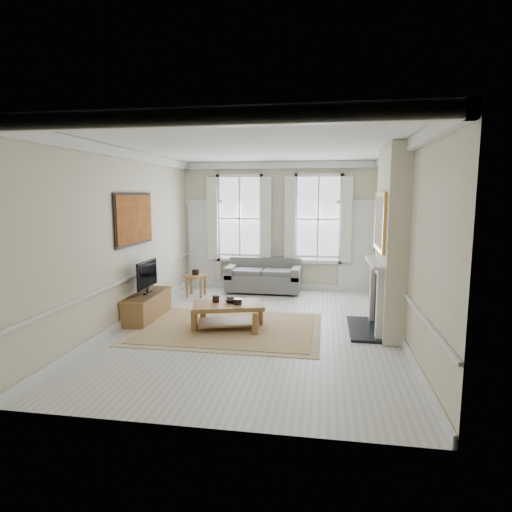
% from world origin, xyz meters
% --- Properties ---
extents(floor, '(7.20, 7.20, 0.00)m').
position_xyz_m(floor, '(0.00, 0.00, 0.00)').
color(floor, '#B7B5AD').
rests_on(floor, ground).
extents(ceiling, '(7.20, 7.20, 0.00)m').
position_xyz_m(ceiling, '(0.00, 0.00, 3.40)').
color(ceiling, white).
rests_on(ceiling, back_wall).
extents(back_wall, '(5.20, 0.00, 5.20)m').
position_xyz_m(back_wall, '(0.00, 3.60, 1.70)').
color(back_wall, beige).
rests_on(back_wall, floor).
extents(left_wall, '(0.00, 7.20, 7.20)m').
position_xyz_m(left_wall, '(-2.60, 0.00, 1.70)').
color(left_wall, beige).
rests_on(left_wall, floor).
extents(right_wall, '(0.00, 7.20, 7.20)m').
position_xyz_m(right_wall, '(2.60, 0.00, 1.70)').
color(right_wall, beige).
rests_on(right_wall, floor).
extents(window_left, '(1.26, 0.20, 2.20)m').
position_xyz_m(window_left, '(-1.05, 3.55, 1.90)').
color(window_left, '#B2BCC6').
rests_on(window_left, back_wall).
extents(window_right, '(1.26, 0.20, 2.20)m').
position_xyz_m(window_right, '(1.05, 3.55, 1.90)').
color(window_right, '#B2BCC6').
rests_on(window_right, back_wall).
extents(door_left, '(0.90, 0.08, 2.30)m').
position_xyz_m(door_left, '(-2.05, 3.56, 1.15)').
color(door_left, silver).
rests_on(door_left, floor).
extents(door_right, '(0.90, 0.08, 2.30)m').
position_xyz_m(door_right, '(2.05, 3.56, 1.15)').
color(door_right, silver).
rests_on(door_right, floor).
extents(painting, '(0.05, 1.66, 1.06)m').
position_xyz_m(painting, '(-2.56, 0.30, 2.05)').
color(painting, '#A15E1B').
rests_on(painting, left_wall).
extents(chimney_breast, '(0.35, 1.70, 3.38)m').
position_xyz_m(chimney_breast, '(2.43, 0.20, 1.70)').
color(chimney_breast, beige).
rests_on(chimney_breast, floor).
extents(hearth, '(0.55, 1.50, 0.05)m').
position_xyz_m(hearth, '(2.00, 0.20, 0.03)').
color(hearth, black).
rests_on(hearth, floor).
extents(fireplace, '(0.21, 1.45, 1.33)m').
position_xyz_m(fireplace, '(2.20, 0.20, 0.73)').
color(fireplace, silver).
rests_on(fireplace, floor).
extents(mirror, '(0.06, 1.26, 1.06)m').
position_xyz_m(mirror, '(2.21, 0.20, 2.05)').
color(mirror, gold).
rests_on(mirror, chimney_breast).
extents(sofa, '(1.91, 0.93, 0.87)m').
position_xyz_m(sofa, '(-0.33, 3.11, 0.36)').
color(sofa, '#565553').
rests_on(sofa, floor).
extents(side_table, '(0.58, 0.58, 0.54)m').
position_xyz_m(side_table, '(-1.95, 2.35, 0.43)').
color(side_table, olive).
rests_on(side_table, floor).
extents(rug, '(3.50, 2.60, 0.02)m').
position_xyz_m(rug, '(-0.55, -0.12, 0.01)').
color(rug, olive).
rests_on(rug, floor).
extents(coffee_table, '(1.48, 1.11, 0.49)m').
position_xyz_m(coffee_table, '(-0.55, -0.12, 0.41)').
color(coffee_table, olive).
rests_on(coffee_table, rug).
extents(ceramic_pot_a, '(0.13, 0.13, 0.13)m').
position_xyz_m(ceramic_pot_a, '(-0.80, -0.07, 0.56)').
color(ceramic_pot_a, black).
rests_on(ceramic_pot_a, coffee_table).
extents(ceramic_pot_b, '(0.16, 0.16, 0.11)m').
position_xyz_m(ceramic_pot_b, '(-0.35, -0.17, 0.55)').
color(ceramic_pot_b, black).
rests_on(ceramic_pot_b, coffee_table).
extents(bowl, '(0.32, 0.32, 0.07)m').
position_xyz_m(bowl, '(-0.50, -0.02, 0.53)').
color(bowl, black).
rests_on(bowl, coffee_table).
extents(tv_stand, '(0.48, 1.48, 0.53)m').
position_xyz_m(tv_stand, '(-2.34, 0.27, 0.26)').
color(tv_stand, olive).
rests_on(tv_stand, floor).
extents(tv, '(0.08, 0.90, 0.68)m').
position_xyz_m(tv, '(-2.32, 0.27, 0.92)').
color(tv, black).
rests_on(tv, tv_stand).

